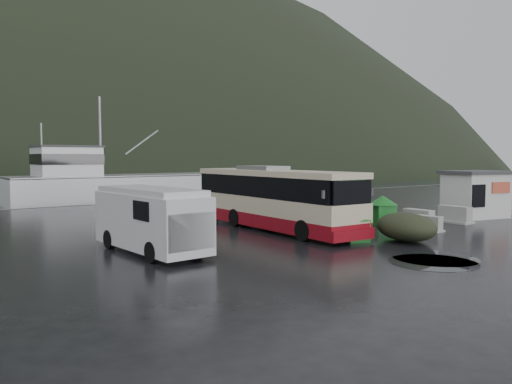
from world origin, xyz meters
TOP-DOWN VIEW (x-y plane):
  - ground at (0.00, 0.00)m, footprint 160.00×160.00m
  - quay_edge at (0.00, 20.00)m, footprint 160.00×0.60m
  - coach_bus at (-0.52, 2.48)m, footprint 3.28×10.96m
  - white_van at (-7.78, 0.56)m, footprint 2.24×5.77m
  - waste_bin_left at (-0.04, -2.31)m, footprint 1.21×1.21m
  - waste_bin_right at (4.88, 0.26)m, footprint 1.38×1.38m
  - dome_tent at (1.69, -3.52)m, footprint 2.99×3.51m
  - ticket_kiosk at (11.67, -0.90)m, footprint 3.94×3.32m
  - jersey_barrier_a at (4.85, -2.38)m, footprint 0.81×1.49m
  - jersey_barrier_b at (5.98, -1.10)m, footprint 0.90×1.71m
  - jersey_barrier_c at (8.57, -1.53)m, footprint 0.95×1.81m
  - fishing_trawler at (2.78, 26.92)m, footprint 25.24×5.98m
  - puddles at (1.55, -2.66)m, footprint 10.61×15.08m

SIDE VIEW (x-z plane):
  - ground at x=0.00m, z-range 0.00..0.00m
  - quay_edge at x=0.00m, z-range -0.75..0.75m
  - coach_bus at x=-0.52m, z-range -1.53..1.53m
  - white_van at x=-7.78m, z-range -1.19..1.19m
  - waste_bin_left at x=-0.04m, z-range -0.65..0.65m
  - waste_bin_right at x=4.88m, z-range -0.75..0.75m
  - dome_tent at x=1.69m, z-range -0.58..0.58m
  - ticket_kiosk at x=11.67m, z-range -1.34..1.34m
  - jersey_barrier_a at x=4.85m, z-range -0.36..0.36m
  - jersey_barrier_b at x=5.98m, z-range -0.42..0.42m
  - jersey_barrier_c at x=8.57m, z-range -0.45..0.45m
  - fishing_trawler at x=2.78m, z-range -5.03..5.03m
  - puddles at x=1.55m, z-range 0.00..0.01m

